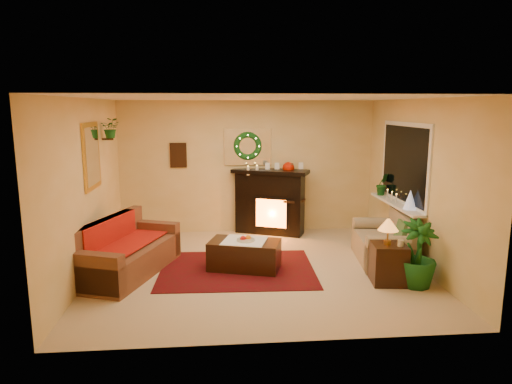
{
  "coord_description": "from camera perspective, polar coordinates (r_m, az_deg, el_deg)",
  "views": [
    {
      "loc": [
        -0.62,
        -6.7,
        2.47
      ],
      "look_at": [
        0.0,
        0.35,
        1.15
      ],
      "focal_mm": 32.0,
      "sensor_mm": 36.0,
      "label": 1
    }
  ],
  "objects": [
    {
      "name": "wall_back",
      "position": [
        9.05,
        -1.06,
        3.14
      ],
      "size": [
        5.0,
        5.0,
        0.0
      ],
      "primitive_type": "plane",
      "color": "#EFD88C",
      "rests_on": "ground"
    },
    {
      "name": "window_frame",
      "position": [
        7.94,
        18.07,
        3.39
      ],
      "size": [
        0.03,
        1.86,
        1.36
      ],
      "primitive_type": "cube",
      "color": "white",
      "rests_on": "wall_right"
    },
    {
      "name": "mantel_candle_a",
      "position": [
        8.79,
        -1.0,
        2.66
      ],
      "size": [
        0.06,
        0.06,
        0.17
      ],
      "primitive_type": "cylinder",
      "color": "silver",
      "rests_on": "fireplace"
    },
    {
      "name": "poinsettia",
      "position": [
        8.92,
        4.07,
        3.0
      ],
      "size": [
        0.23,
        0.23,
        0.23
      ],
      "primitive_type": "sphere",
      "color": "#B61500",
      "rests_on": "fireplace"
    },
    {
      "name": "sill_plant",
      "position": [
        8.59,
        15.53,
        0.91
      ],
      "size": [
        0.29,
        0.23,
        0.53
      ],
      "primitive_type": "imported",
      "color": "#2A5B2C",
      "rests_on": "window_sill"
    },
    {
      "name": "floor",
      "position": [
        7.17,
        0.25,
        -9.59
      ],
      "size": [
        5.0,
        5.0,
        0.0
      ],
      "primitive_type": "plane",
      "color": "beige",
      "rests_on": "ground"
    },
    {
      "name": "coffee_table",
      "position": [
        7.11,
        -1.44,
        -7.98
      ],
      "size": [
        1.19,
        0.87,
        0.45
      ],
      "primitive_type": "cube",
      "rotation": [
        0.0,
        0.0,
        -0.29
      ],
      "color": "#391C0B",
      "rests_on": "floor"
    },
    {
      "name": "fruit_bowl",
      "position": [
        7.02,
        -1.3,
        -6.16
      ],
      "size": [
        0.28,
        0.28,
        0.06
      ],
      "primitive_type": "cylinder",
      "color": "beige",
      "rests_on": "coffee_table"
    },
    {
      "name": "wall_art",
      "position": [
        9.01,
        -9.68,
        4.56
      ],
      "size": [
        0.32,
        0.03,
        0.48
      ],
      "primitive_type": "cube",
      "color": "#381E11",
      "rests_on": "wall_back"
    },
    {
      "name": "red_throw",
      "position": [
        7.3,
        -16.17,
        -5.89
      ],
      "size": [
        0.84,
        1.37,
        0.02
      ],
      "primitive_type": "cube",
      "color": "red",
      "rests_on": "sofa"
    },
    {
      "name": "mantel_candle_b",
      "position": [
        8.82,
        0.12,
        2.69
      ],
      "size": [
        0.06,
        0.06,
        0.18
      ],
      "primitive_type": "cylinder",
      "color": "#FFF3C6",
      "rests_on": "fireplace"
    },
    {
      "name": "wreath",
      "position": [
        8.94,
        -1.04,
        5.76
      ],
      "size": [
        0.55,
        0.11,
        0.55
      ],
      "primitive_type": "torus",
      "rotation": [
        1.57,
        0.0,
        0.0
      ],
      "color": "#194719",
      "rests_on": "wall_back"
    },
    {
      "name": "end_table_square",
      "position": [
        6.81,
        16.22,
        -8.71
      ],
      "size": [
        0.52,
        0.52,
        0.57
      ],
      "primitive_type": "cube",
      "rotation": [
        0.0,
        0.0,
        -0.12
      ],
      "color": "#3D2719",
      "rests_on": "floor"
    },
    {
      "name": "sofa",
      "position": [
        7.12,
        -15.76,
        -6.49
      ],
      "size": [
        1.44,
        2.09,
        0.82
      ],
      "primitive_type": "cube",
      "rotation": [
        0.0,
        0.0,
        -0.35
      ],
      "color": "#543018",
      "rests_on": "floor"
    },
    {
      "name": "loveseat",
      "position": [
        7.68,
        15.66,
        -5.31
      ],
      "size": [
        0.95,
        1.45,
        0.79
      ],
      "primitive_type": "cube",
      "rotation": [
        0.0,
        0.0,
        -0.12
      ],
      "color": "gray",
      "rests_on": "floor"
    },
    {
      "name": "window_glass",
      "position": [
        7.93,
        17.97,
        3.39
      ],
      "size": [
        0.02,
        1.7,
        1.22
      ],
      "primitive_type": "cube",
      "color": "black",
      "rests_on": "wall_right"
    },
    {
      "name": "window_sill",
      "position": [
        8.01,
        17.1,
        -1.43
      ],
      "size": [
        0.22,
        1.86,
        0.04
      ],
      "primitive_type": "cube",
      "color": "white",
      "rests_on": "wall_right"
    },
    {
      "name": "lamp_tiffany",
      "position": [
        6.66,
        16.16,
        -4.87
      ],
      "size": [
        0.29,
        0.29,
        0.42
      ],
      "primitive_type": "cone",
      "color": "orange",
      "rests_on": "end_table_square"
    },
    {
      "name": "floor_palm",
      "position": [
        6.75,
        19.52,
        -7.48
      ],
      "size": [
        1.84,
        1.84,
        2.83
      ],
      "primitive_type": "imported",
      "rotation": [
        0.0,
        0.0,
        0.18
      ],
      "color": "#1A471D",
      "rests_on": "floor"
    },
    {
      "name": "lamp_cream",
      "position": [
        8.88,
        4.39,
        0.22
      ],
      "size": [
        0.28,
        0.28,
        0.43
      ],
      "primitive_type": "cone",
      "color": "#FFD7A7",
      "rests_on": "side_table_round"
    },
    {
      "name": "gold_mirror",
      "position": [
        7.28,
        -19.87,
        4.26
      ],
      "size": [
        0.03,
        0.84,
        1.0
      ],
      "primitive_type": "cube",
      "color": "gold",
      "rests_on": "wall_left"
    },
    {
      "name": "wall_front",
      "position": [
        4.64,
        2.83,
        -4.06
      ],
      "size": [
        5.0,
        5.0,
        0.0
      ],
      "primitive_type": "plane",
      "color": "#EFD88C",
      "rests_on": "ground"
    },
    {
      "name": "mantel_mirror",
      "position": [
        8.98,
        -1.06,
        5.65
      ],
      "size": [
        0.92,
        0.02,
        0.72
      ],
      "primitive_type": "cube",
      "color": "white",
      "rests_on": "wall_back"
    },
    {
      "name": "wall_right",
      "position": [
        7.48,
        19.69,
        0.95
      ],
      "size": [
        4.5,
        4.5,
        0.0
      ],
      "primitive_type": "plane",
      "color": "#EFD88C",
      "rests_on": "ground"
    },
    {
      "name": "fireplace",
      "position": [
        9.01,
        1.75,
        -1.74
      ],
      "size": [
        1.37,
        0.89,
        1.2
      ],
      "primitive_type": "cube",
      "rotation": [
        0.0,
        0.0,
        -0.4
      ],
      "color": "black",
      "rests_on": "floor"
    },
    {
      "name": "side_table_round",
      "position": [
        8.99,
        4.39,
        -3.26
      ],
      "size": [
        0.63,
        0.63,
        0.72
      ],
      "primitive_type": "cylinder",
      "rotation": [
        0.0,
        0.0,
        0.14
      ],
      "color": "black",
      "rests_on": "floor"
    },
    {
      "name": "ceiling",
      "position": [
        6.73,
        0.27,
        11.67
      ],
      "size": [
        5.0,
        5.0,
        0.0
      ],
      "primitive_type": "plane",
      "color": "white",
      "rests_on": "ground"
    },
    {
      "name": "mini_tree",
      "position": [
        7.54,
        18.71,
        -0.93
      ],
      "size": [
        0.21,
        0.21,
        0.31
      ],
      "primitive_type": "cone",
      "color": "silver",
      "rests_on": "window_sill"
    },
    {
      "name": "hanging_plant",
      "position": [
        7.95,
        -17.62,
        6.47
      ],
      "size": [
        0.33,
        0.28,
        0.36
      ],
      "primitive_type": "imported",
      "color": "#194719",
      "rests_on": "wall_left"
    },
    {
      "name": "wall_left",
      "position": [
        7.05,
        -20.4,
        0.35
      ],
      "size": [
        4.5,
        4.5,
        0.0
      ],
      "primitive_type": "plane",
      "color": "#EFD88C",
      "rests_on": "ground"
    },
    {
      "name": "area_rug",
      "position": [
        7.14,
        -2.37,
        -9.63
      ],
      "size": [
        2.41,
        1.85,
        0.01
      ],
      "primitive_type": "cube",
      "rotation": [
        0.0,
        0.0,
        -0.04
      ],
      "color": "#520309",
      "rests_on": "floor"
    }
  ]
}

